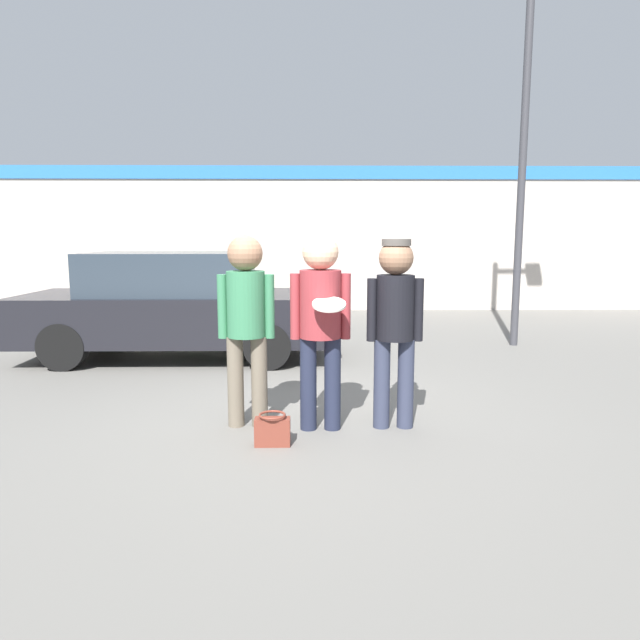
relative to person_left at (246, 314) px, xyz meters
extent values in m
plane|color=#66635E|center=(0.51, 0.29, -1.06)|extent=(56.00, 56.00, 0.00)
cube|color=#B2A89E|center=(0.51, 8.47, 0.63)|extent=(24.00, 0.18, 3.37)
cube|color=#2666B2|center=(0.51, 8.36, 2.16)|extent=(24.00, 0.04, 0.30)
cylinder|color=#665B4C|center=(-0.11, 0.00, -0.64)|extent=(0.15, 0.15, 0.85)
cylinder|color=#665B4C|center=(0.11, 0.00, -0.64)|extent=(0.15, 0.15, 0.85)
cylinder|color=#33724C|center=(0.00, 0.00, 0.09)|extent=(0.35, 0.35, 0.60)
cylinder|color=#33724C|center=(-0.21, 0.00, 0.07)|extent=(0.09, 0.09, 0.58)
cylinder|color=#33724C|center=(0.21, 0.00, 0.07)|extent=(0.09, 0.09, 0.58)
sphere|color=#8C664C|center=(0.00, 0.00, 0.54)|extent=(0.32, 0.32, 0.32)
cylinder|color=#1E2338|center=(0.56, -0.10, -0.63)|extent=(0.15, 0.15, 0.85)
cylinder|color=#1E2338|center=(0.78, -0.10, -0.63)|extent=(0.15, 0.15, 0.85)
cylinder|color=maroon|center=(0.67, -0.10, 0.10)|extent=(0.37, 0.37, 0.60)
cylinder|color=maroon|center=(0.45, -0.10, 0.08)|extent=(0.09, 0.09, 0.59)
cylinder|color=maroon|center=(0.90, -0.10, 0.08)|extent=(0.09, 0.09, 0.59)
sphere|color=#DBB28E|center=(0.67, -0.10, 0.56)|extent=(0.32, 0.32, 0.32)
cylinder|color=silver|center=(0.74, -0.38, 0.13)|extent=(0.29, 0.28, 0.11)
cylinder|color=#2D3347|center=(1.24, -0.06, -0.65)|extent=(0.15, 0.15, 0.83)
cylinder|color=#2D3347|center=(1.46, -0.06, -0.65)|extent=(0.15, 0.15, 0.83)
cylinder|color=black|center=(1.35, -0.06, 0.06)|extent=(0.34, 0.34, 0.59)
cylinder|color=black|center=(1.14, -0.06, 0.04)|extent=(0.09, 0.09, 0.57)
cylinder|color=black|center=(1.56, -0.06, 0.04)|extent=(0.09, 0.09, 0.57)
sphere|color=#8C664C|center=(1.35, -0.06, 0.51)|extent=(0.31, 0.31, 0.31)
cylinder|color=#4C4742|center=(1.35, -0.06, 0.64)|extent=(0.26, 0.26, 0.06)
cube|color=black|center=(-1.34, 3.08, -0.46)|extent=(4.35, 1.77, 0.67)
cube|color=#28333D|center=(-1.42, 3.08, 0.17)|extent=(2.26, 1.52, 0.59)
cylinder|color=black|center=(0.01, 3.86, -0.74)|extent=(0.63, 0.22, 0.63)
cylinder|color=black|center=(0.01, 2.29, -0.74)|extent=(0.63, 0.22, 0.63)
cylinder|color=black|center=(-2.69, 3.86, -0.74)|extent=(0.63, 0.22, 0.63)
cylinder|color=black|center=(-2.69, 2.29, -0.74)|extent=(0.63, 0.22, 0.63)
cylinder|color=#38383D|center=(3.89, 3.93, 1.94)|extent=(0.12, 0.12, 5.99)
sphere|color=#387A3D|center=(-1.92, 7.64, -0.42)|extent=(1.27, 1.27, 1.27)
cube|color=brown|center=(0.26, -0.51, -0.94)|extent=(0.30, 0.14, 0.23)
torus|color=brown|center=(0.26, -0.51, -0.80)|extent=(0.23, 0.23, 0.02)
camera|label=1|loc=(0.59, -5.14, 0.70)|focal=32.00mm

